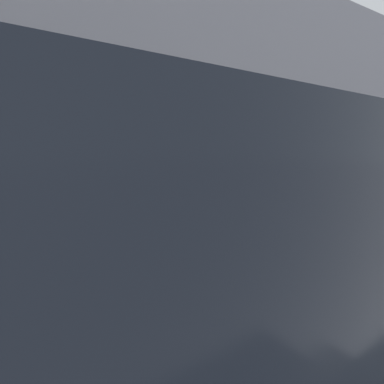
# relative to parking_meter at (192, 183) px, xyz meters

# --- Properties ---
(ground_plane) EXTENTS (60.00, 60.00, 0.00)m
(ground_plane) POSITION_rel_parking_meter_xyz_m (-0.36, -0.97, -1.33)
(ground_plane) COLOR slate
(sidewalk) EXTENTS (24.00, 2.80, 0.12)m
(sidewalk) POSITION_rel_parking_meter_xyz_m (-0.36, 1.23, -1.26)
(sidewalk) COLOR #BCB7AD
(sidewalk) RESTS_ON ground_plane
(building_facade) EXTENTS (24.00, 0.30, 5.90)m
(building_facade) POSITION_rel_parking_meter_xyz_m (-0.36, 3.13, 1.62)
(building_facade) COLOR gray
(building_facade) RESTS_ON ground_plane
(parking_meter) EXTENTS (0.21, 0.14, 1.62)m
(parking_meter) POSITION_rel_parking_meter_xyz_m (0.00, 0.00, 0.00)
(parking_meter) COLOR #2D2D30
(parking_meter) RESTS_ON sidewalk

